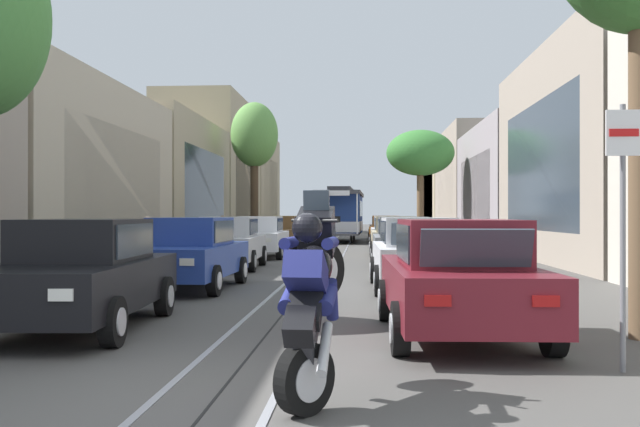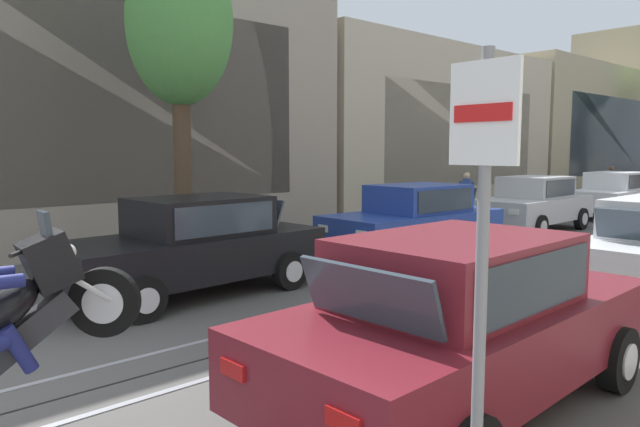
% 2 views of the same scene
% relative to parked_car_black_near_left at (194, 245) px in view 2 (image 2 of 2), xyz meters
% --- Properties ---
extents(building_facade_left, '(5.90, 66.89, 10.10)m').
position_rel_parked_car_black_near_left_xyz_m(building_facade_left, '(-7.27, 31.72, 3.37)').
color(building_facade_left, gray).
rests_on(building_facade_left, ground).
extents(parked_car_black_near_left, '(2.15, 4.42, 1.58)m').
position_rel_parked_car_black_near_left_xyz_m(parked_car_black_near_left, '(0.00, 0.00, 0.00)').
color(parked_car_black_near_left, black).
rests_on(parked_car_black_near_left, ground).
extents(parked_car_blue_second_left, '(2.08, 4.39, 1.58)m').
position_rel_parked_car_black_near_left_xyz_m(parked_car_blue_second_left, '(0.21, 5.38, 0.00)').
color(parked_car_blue_second_left, '#233D93').
rests_on(parked_car_blue_second_left, ground).
extents(parked_car_silver_mid_left, '(2.09, 4.40, 1.58)m').
position_rel_parked_car_black_near_left_xyz_m(parked_car_silver_mid_left, '(-0.05, 11.13, 0.00)').
color(parked_car_silver_mid_left, '#B7B7BC').
rests_on(parked_car_silver_mid_left, ground).
extents(parked_car_white_fourth_left, '(2.03, 4.37, 1.58)m').
position_rel_parked_car_black_near_left_xyz_m(parked_car_white_fourth_left, '(0.10, 16.58, 0.00)').
color(parked_car_white_fourth_left, silver).
rests_on(parked_car_white_fourth_left, ground).
extents(parked_car_maroon_near_right, '(2.08, 4.40, 1.58)m').
position_rel_parked_car_black_near_left_xyz_m(parked_car_maroon_near_right, '(5.32, -0.29, 0.00)').
color(parked_car_maroon_near_right, maroon).
rests_on(parked_car_maroon_near_right, ground).
extents(street_tree_kerb_left_near, '(2.27, 1.98, 6.42)m').
position_rel_parked_car_black_near_left_xyz_m(street_tree_kerb_left_near, '(-2.11, 0.98, 3.91)').
color(street_tree_kerb_left_near, '#4C3826').
rests_on(street_tree_kerb_left_near, ground).
extents(pedestrian_on_left_pavement, '(0.55, 0.33, 1.60)m').
position_rel_parked_car_black_near_left_xyz_m(pedestrian_on_left_pavement, '(-2.89, 23.94, 0.10)').
color(pedestrian_on_left_pavement, '#4C4233').
rests_on(pedestrian_on_left_pavement, ground).
extents(pedestrian_on_right_pavement, '(0.55, 0.42, 1.60)m').
position_rel_parked_car_black_near_left_xyz_m(pedestrian_on_right_pavement, '(-2.83, 11.88, 0.10)').
color(pedestrian_on_right_pavement, slate).
rests_on(pedestrian_on_right_pavement, ground).
extents(street_sign_post, '(0.36, 0.07, 2.80)m').
position_rel_parked_car_black_near_left_xyz_m(street_sign_post, '(6.75, -2.29, 0.94)').
color(street_sign_post, slate).
rests_on(street_sign_post, ground).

